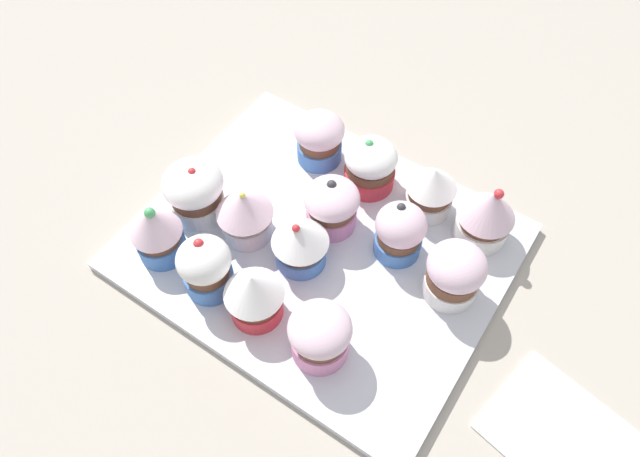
{
  "coord_description": "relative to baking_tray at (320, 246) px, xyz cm",
  "views": [
    {
      "loc": [
        19.85,
        -29.66,
        56.39
      ],
      "look_at": [
        0.0,
        0.0,
        4.2
      ],
      "focal_mm": 32.64,
      "sensor_mm": 36.0,
      "label": 1
    }
  ],
  "objects": [
    {
      "name": "cupcake_13",
      "position": [
        14.35,
        11.08,
        4.56
      ],
      "size": [
        6.36,
        6.36,
        8.04
      ],
      "color": "white",
      "rests_on": "baking_tray"
    },
    {
      "name": "cupcake_8",
      "position": [
        7.55,
        4.13,
        4.17
      ],
      "size": [
        5.54,
        5.54,
        7.34
      ],
      "color": "#477AC6",
      "rests_on": "baking_tray"
    },
    {
      "name": "cupcake_7",
      "position": [
        -0.53,
        3.12,
        3.92
      ],
      "size": [
        6.24,
        6.24,
        6.74
      ],
      "color": "pink",
      "rests_on": "baking_tray"
    },
    {
      "name": "baking_tray",
      "position": [
        0.0,
        0.0,
        0.0
      ],
      "size": [
        40.02,
        33.04,
        1.2
      ],
      "color": "silver",
      "rests_on": "ground_plane"
    },
    {
      "name": "cupcake_4",
      "position": [
        -14.24,
        -4.03,
        4.4
      ],
      "size": [
        6.89,
        6.89,
        7.55
      ],
      "color": "white",
      "rests_on": "baking_tray"
    },
    {
      "name": "cupcake_1",
      "position": [
        -6.78,
        -10.95,
        4.4
      ],
      "size": [
        5.64,
        5.64,
        7.71
      ],
      "color": "#477AC6",
      "rests_on": "baking_tray"
    },
    {
      "name": "cupcake_12",
      "position": [
        7.63,
        11.16,
        4.09
      ],
      "size": [
        5.74,
        5.74,
        6.77
      ],
      "color": "white",
      "rests_on": "baking_tray"
    },
    {
      "name": "cupcake_10",
      "position": [
        -7.24,
        10.67,
        4.12
      ],
      "size": [
        6.07,
        6.07,
        6.73
      ],
      "color": "#477AC6",
      "rests_on": "baking_tray"
    },
    {
      "name": "cupcake_6",
      "position": [
        -0.57,
        -2.93,
        4.05
      ],
      "size": [
        6.21,
        6.21,
        6.79
      ],
      "color": "#477AC6",
      "rests_on": "baking_tray"
    },
    {
      "name": "cupcake_9",
      "position": [
        14.75,
        2.66,
        4.27
      ],
      "size": [
        6.12,
        6.12,
        7.16
      ],
      "color": "white",
      "rests_on": "baking_tray"
    },
    {
      "name": "napkin",
      "position": [
        31.7,
        -4.9,
        -0.3
      ],
      "size": [
        17.22,
        13.46,
        0.6
      ],
      "primitive_type": "cube",
      "rotation": [
        0.0,
        0.0,
        -0.19
      ],
      "color": "white",
      "rests_on": "ground_plane"
    },
    {
      "name": "cupcake_5",
      "position": [
        -7.75,
        -3.24,
        4.25
      ],
      "size": [
        6.37,
        6.37,
        7.14
      ],
      "color": "white",
      "rests_on": "baking_tray"
    },
    {
      "name": "cupcake_11",
      "position": [
        -0.1,
        10.58,
        3.88
      ],
      "size": [
        6.19,
        6.19,
        6.8
      ],
      "color": "#D1333D",
      "rests_on": "baking_tray"
    },
    {
      "name": "ground_plane",
      "position": [
        0.0,
        0.0,
        -2.1
      ],
      "size": [
        180.0,
        180.0,
        3.0
      ],
      "primitive_type": "cube",
      "color": "#B2A899"
    },
    {
      "name": "cupcake_2",
      "position": [
        -0.75,
        -10.68,
        4.36
      ],
      "size": [
        6.16,
        6.16,
        7.09
      ],
      "color": "#D1333D",
      "rests_on": "baking_tray"
    },
    {
      "name": "cupcake_0",
      "position": [
        -13.9,
        -10.58,
        4.62
      ],
      "size": [
        5.62,
        5.62,
        8.16
      ],
      "color": "#477AC6",
      "rests_on": "baking_tray"
    },
    {
      "name": "cupcake_3",
      "position": [
        7.06,
        -10.56,
        4.05
      ],
      "size": [
        6.2,
        6.2,
        6.63
      ],
      "color": "pink",
      "rests_on": "baking_tray"
    }
  ]
}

